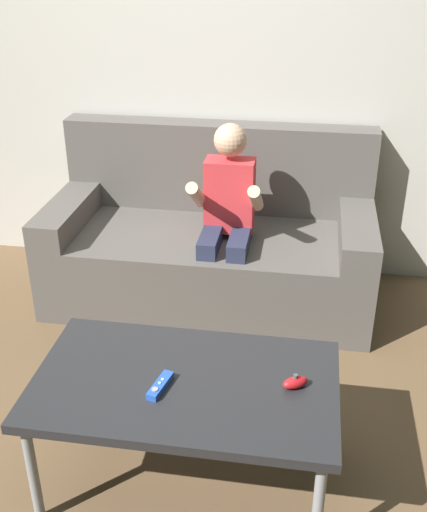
{
  "coord_description": "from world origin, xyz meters",
  "views": [
    {
      "loc": [
        0.66,
        -1.66,
        1.81
      ],
      "look_at": [
        0.28,
        0.68,
        0.58
      ],
      "focal_mm": 44.07,
      "sensor_mm": 36.0,
      "label": 1
    }
  ],
  "objects_px": {
    "coffee_table": "(185,389)",
    "couch": "(211,244)",
    "game_remote_blue_near_edge": "(160,386)",
    "person_seated_on_couch": "(227,214)",
    "nunchuk_red": "(295,382)"
  },
  "relations": [
    {
      "from": "coffee_table",
      "to": "couch",
      "type": "bearing_deg",
      "value": 95.55
    },
    {
      "from": "couch",
      "to": "game_remote_blue_near_edge",
      "type": "distance_m",
      "value": 1.43
    },
    {
      "from": "coffee_table",
      "to": "person_seated_on_couch",
      "type": "bearing_deg",
      "value": 91.09
    },
    {
      "from": "coffee_table",
      "to": "game_remote_blue_near_edge",
      "type": "relative_size",
      "value": 7.17
    },
    {
      "from": "couch",
      "to": "nunchuk_red",
      "type": "relative_size",
      "value": 17.03
    },
    {
      "from": "person_seated_on_couch",
      "to": "game_remote_blue_near_edge",
      "type": "distance_m",
      "value": 1.24
    },
    {
      "from": "person_seated_on_couch",
      "to": "coffee_table",
      "type": "bearing_deg",
      "value": -88.91
    },
    {
      "from": "nunchuk_red",
      "to": "game_remote_blue_near_edge",
      "type": "bearing_deg",
      "value": -170.05
    },
    {
      "from": "game_remote_blue_near_edge",
      "to": "nunchuk_red",
      "type": "bearing_deg",
      "value": 9.95
    },
    {
      "from": "couch",
      "to": "coffee_table",
      "type": "distance_m",
      "value": 1.38
    },
    {
      "from": "coffee_table",
      "to": "game_remote_blue_near_edge",
      "type": "xyz_separation_m",
      "value": [
        -0.07,
        -0.06,
        0.05
      ]
    },
    {
      "from": "nunchuk_red",
      "to": "coffee_table",
      "type": "bearing_deg",
      "value": -176.65
    },
    {
      "from": "couch",
      "to": "game_remote_blue_near_edge",
      "type": "height_order",
      "value": "couch"
    },
    {
      "from": "couch",
      "to": "coffee_table",
      "type": "xyz_separation_m",
      "value": [
        0.13,
        -1.37,
        0.12
      ]
    },
    {
      "from": "game_remote_blue_near_edge",
      "to": "nunchuk_red",
      "type": "height_order",
      "value": "nunchuk_red"
    }
  ]
}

